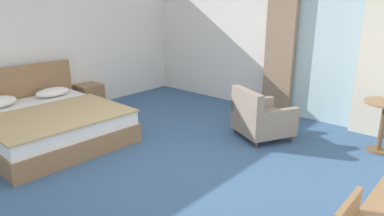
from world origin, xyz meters
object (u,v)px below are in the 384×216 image
(nightstand, at_px, (90,97))
(round_cafe_table, at_px, (384,116))
(armchair_by_window, at_px, (261,118))
(bed, at_px, (47,123))

(nightstand, distance_m, round_cafe_table, 5.14)
(armchair_by_window, distance_m, round_cafe_table, 1.70)
(armchair_by_window, bearing_deg, nightstand, -164.97)
(bed, distance_m, nightstand, 1.61)
(bed, bearing_deg, armchair_by_window, 42.42)
(bed, distance_m, round_cafe_table, 4.94)
(nightstand, relative_size, armchair_by_window, 0.49)
(bed, xyz_separation_m, armchair_by_window, (2.44, 2.23, 0.05))
(armchair_by_window, relative_size, round_cafe_table, 1.36)
(nightstand, xyz_separation_m, round_cafe_table, (4.88, 1.58, 0.29))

